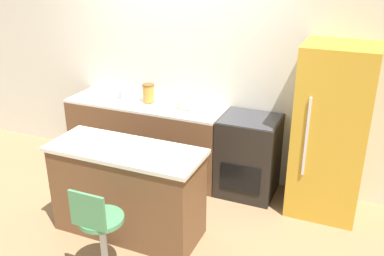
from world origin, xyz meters
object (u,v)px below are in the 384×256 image
Objects in this scene: stool_chair at (100,234)px; kettle at (126,93)px; mixing_bowl at (186,104)px; refrigerator at (331,132)px; oven_range at (248,156)px.

kettle is at bearing 114.55° from stool_chair.
kettle is at bearing 180.00° from mixing_bowl.
mixing_bowl is (-1.65, 0.07, 0.06)m from refrigerator.
stool_chair is (-0.74, -1.86, -0.02)m from oven_range.
oven_range is 1.70m from kettle.
refrigerator is 9.91× the size of kettle.
mixing_bowl is at bearing 0.00° from kettle.
kettle is 0.82m from mixing_bowl.
oven_range reaches higher than stool_chair.
kettle reaches higher than mixing_bowl.
mixing_bowl reaches higher than oven_range.
oven_range is 0.97m from refrigerator.
refrigerator reaches higher than mixing_bowl.
mixing_bowl reaches higher than stool_chair.
refrigerator is 8.16× the size of mixing_bowl.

